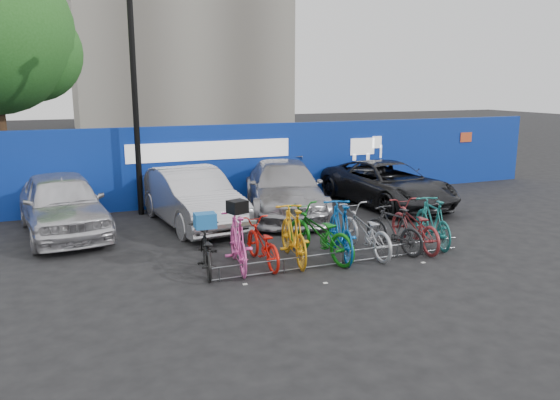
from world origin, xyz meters
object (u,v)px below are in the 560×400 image
car_1 (192,197)px  bike_1 (238,241)px  car_0 (62,204)px  bike_6 (365,231)px  bike_0 (206,250)px  car_3 (387,184)px  bike_4 (319,233)px  lamppost (135,96)px  bike_2 (262,243)px  bike_9 (433,222)px  bike_5 (341,230)px  bike_7 (394,229)px  bike_rack (343,257)px  bike_3 (293,234)px  car_2 (284,188)px  bike_8 (414,226)px

car_1 → bike_1: (0.07, -3.74, -0.16)m
car_0 → bike_6: (6.00, -4.16, -0.24)m
car_0 → bike_0: bearing=-64.6°
car_3 → bike_4: car_3 is taller
lamppost → car_1: (1.08, -1.68, -2.54)m
bike_2 → bike_9: size_ratio=0.96×
bike_1 → bike_5: bearing=-174.9°
lamppost → bike_7: 7.79m
bike_rack → bike_3: bearing=146.7°
bike_0 → bike_4: 2.42m
car_2 → bike_3: 4.31m
car_1 → car_3: size_ratio=0.94×
lamppost → car_1: bearing=-57.1°
bike_2 → bike_5: (1.70, -0.17, 0.15)m
bike_0 → bike_4: bike_4 is taller
car_1 → bike_5: (2.29, -3.87, -0.13)m
bike_0 → bike_6: size_ratio=0.86×
car_2 → bike_1: size_ratio=2.60×
lamppost → bike_1: (1.15, -5.42, -2.70)m
bike_7 → lamppost: bearing=-63.0°
lamppost → bike_5: size_ratio=3.03×
car_1 → bike_3: size_ratio=2.27×
bike_1 → bike_7: bike_1 is taller
bike_6 → bike_7: bearing=173.6°
bike_5 → car_0: bearing=-23.4°
bike_9 → bike_5: bearing=13.0°
bike_rack → bike_5: (0.17, 0.45, 0.44)m
bike_rack → bike_4: bearing=116.9°
bike_1 → bike_9: size_ratio=1.04×
car_0 → bike_5: car_0 is taller
bike_3 → bike_5: size_ratio=0.97×
bike_4 → bike_7: (1.74, -0.14, -0.05)m
bike_2 → bike_4: bearing=176.2°
bike_0 → car_0: bearing=-47.7°
car_3 → bike_3: 6.08m
bike_9 → car_2: bearing=-52.6°
car_3 → bike_8: 4.36m
bike_0 → bike_6: bike_6 is taller
bike_9 → bike_8: bearing=16.5°
bike_1 → bike_4: (1.77, -0.03, -0.02)m
lamppost → car_1: 3.23m
car_1 → bike_7: size_ratio=2.65×
lamppost → car_2: bearing=-20.0°
bike_rack → car_0: car_0 is taller
car_2 → bike_2: car_2 is taller
lamppost → car_2: (3.80, -1.38, -2.55)m
car_1 → car_3: (5.98, 0.07, -0.07)m
car_1 → bike_4: bearing=-71.2°
car_0 → bike_1: bearing=-58.8°
bike_rack → bike_2: bearing=158.0°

